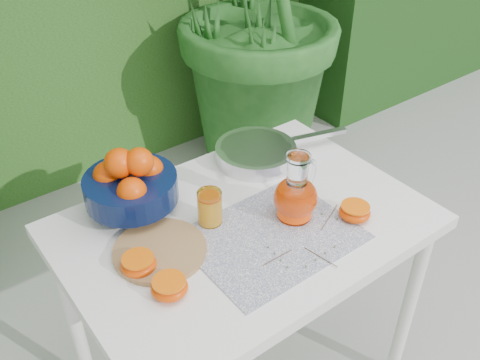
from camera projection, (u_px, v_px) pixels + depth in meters
white_table at (244, 243)px, 1.54m from camera, size 1.00×0.70×0.75m
placemat at (272, 236)px, 1.44m from camera, size 0.45×0.35×0.00m
cutting_board at (160, 250)px, 1.39m from camera, size 0.31×0.31×0.02m
fruit_bowl at (130, 182)px, 1.48m from camera, size 0.34×0.34×0.21m
juice_pitcher at (296, 195)px, 1.47m from camera, size 0.19×0.16×0.20m
juice_tumbler at (210, 208)px, 1.46m from camera, size 0.09×0.09×0.10m
saute_pan at (257, 152)px, 1.74m from camera, size 0.48×0.33×0.05m
orange_halves at (227, 252)px, 1.36m from camera, size 0.67×0.27×0.04m
thyme_sprigs at (311, 242)px, 1.42m from camera, size 0.32×0.22×0.01m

